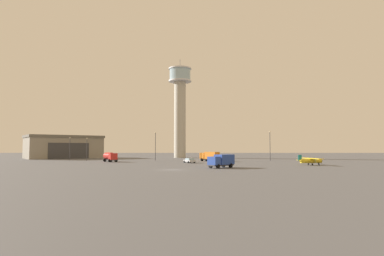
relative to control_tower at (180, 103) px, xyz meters
name	(u,v)px	position (x,y,z in m)	size (l,w,h in m)	color
ground_plane	(172,170)	(1.75, -74.82, -23.97)	(400.00, 400.00, 0.00)	#545456
control_tower	(180,103)	(0.00, 0.00, 0.00)	(9.91, 9.91, 43.08)	#B2AD9E
hangar	(64,147)	(-47.46, -7.02, -19.30)	(33.06, 30.47, 9.30)	gray
airplane_yellow	(311,160)	(35.21, -58.32, -22.76)	(6.88, 8.80, 2.58)	gold
truck_box_blue	(222,160)	(12.13, -68.94, -22.35)	(6.16, 5.98, 2.88)	#38383D
truck_fuel_tanker_red	(110,157)	(-19.73, -39.86, -22.34)	(5.23, 5.68, 2.89)	#38383D
truck_box_orange	(210,156)	(11.19, -35.35, -22.28)	(6.35, 6.41, 3.00)	#38383D
car_silver	(189,160)	(4.83, -46.37, -23.23)	(3.60, 4.95, 1.37)	#B7BABF
light_post_west	(87,147)	(-29.88, -31.15, -19.35)	(0.44, 0.44, 7.64)	#38383D
light_post_east	(155,144)	(-7.09, -29.00, -18.24)	(0.44, 0.44, 9.74)	#38383D
light_post_north	(270,143)	(31.29, -32.29, -18.19)	(0.44, 0.44, 9.84)	#38383D
light_post_centre	(70,146)	(-36.63, -28.49, -19.19)	(0.44, 0.44, 7.95)	#38383D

